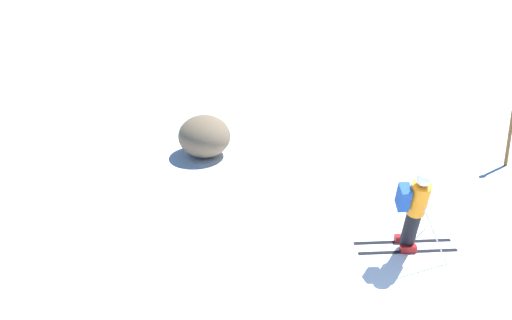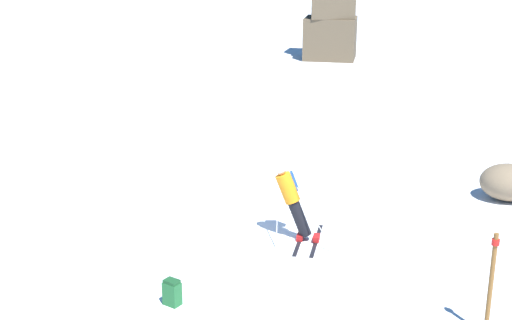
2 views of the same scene
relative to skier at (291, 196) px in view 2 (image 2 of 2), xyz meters
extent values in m
plane|color=white|center=(-0.42, -0.03, -1.00)|extent=(300.00, 300.00, 0.00)
cube|color=black|center=(0.21, -0.03, -0.99)|extent=(0.11, 1.77, 0.01)
cube|color=black|center=(0.57, -0.03, -0.99)|extent=(0.11, 1.77, 0.01)
cube|color=#B21919|center=(0.21, -0.03, -0.93)|extent=(0.14, 0.28, 0.12)
cube|color=#B21919|center=(0.57, -0.03, -0.93)|extent=(0.14, 0.28, 0.12)
cylinder|color=black|center=(0.19, -0.03, -0.49)|extent=(0.55, 0.27, 0.87)
cylinder|color=orange|center=(-0.08, -0.03, 0.20)|extent=(0.56, 0.35, 0.73)
sphere|color=tan|center=(-0.25, -0.02, 0.61)|extent=(0.31, 0.24, 0.31)
sphere|color=silver|center=(-0.26, -0.02, 0.64)|extent=(0.35, 0.27, 0.35)
cube|color=#194293|center=(-0.09, 0.23, 0.23)|extent=(0.43, 0.19, 0.51)
cylinder|color=#B7B7BC|center=(-0.26, -0.32, -0.46)|extent=(0.06, 0.52, 1.10)
cylinder|color=#B7B7BC|center=(0.58, -0.33, -0.37)|extent=(0.91, 0.54, 1.26)
cube|color=brown|center=(-1.34, 23.38, 0.09)|extent=(2.66, 2.26, 2.18)
cube|color=#236633|center=(-1.70, -3.33, -0.78)|extent=(0.36, 0.32, 0.44)
cube|color=#1A4C26|center=(-1.70, -3.33, -0.53)|extent=(0.33, 0.29, 0.06)
ellipsoid|color=#7A664C|center=(5.06, 3.43, -0.53)|extent=(1.43, 1.22, 0.93)
cylinder|color=brown|center=(3.81, -3.32, -0.06)|extent=(0.08, 0.08, 1.88)
cylinder|color=red|center=(3.81, -3.32, 0.73)|extent=(0.13, 0.13, 0.10)
camera|label=1|loc=(-10.44, 3.59, 5.34)|focal=50.00mm
camera|label=2|loc=(2.02, -14.42, 5.54)|focal=50.00mm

